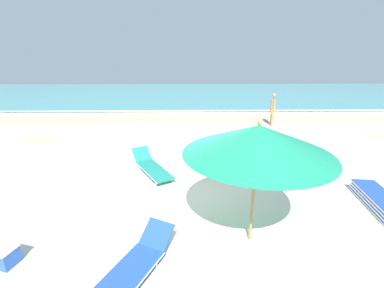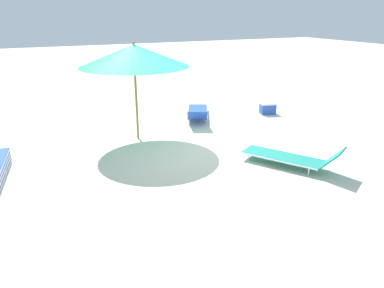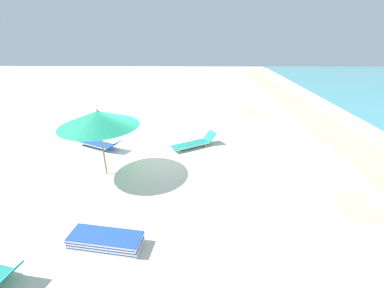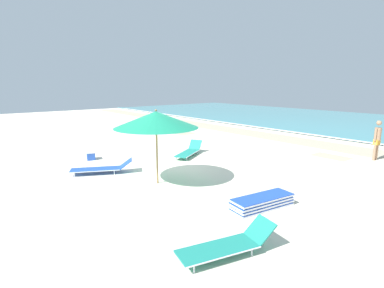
% 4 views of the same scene
% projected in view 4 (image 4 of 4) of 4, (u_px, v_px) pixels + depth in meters
% --- Properties ---
extents(ground_plane, '(60.00, 60.00, 0.16)m').
position_uv_depth(ground_plane, '(172.00, 171.00, 11.88)').
color(ground_plane, beige).
extents(ocean_water, '(60.00, 18.55, 0.07)m').
position_uv_depth(ocean_water, '(380.00, 125.00, 24.57)').
color(ocean_water, teal).
rests_on(ocean_water, ground_plane).
extents(beach_umbrella, '(2.77, 2.77, 2.51)m').
position_uv_depth(beach_umbrella, '(156.00, 120.00, 9.74)').
color(beach_umbrella, '#9E7547').
rests_on(beach_umbrella, ground_plane).
extents(lounger_stack, '(0.87, 1.94, 0.32)m').
position_uv_depth(lounger_stack, '(262.00, 202.00, 8.12)').
color(lounger_stack, blue).
rests_on(lounger_stack, ground_plane).
extents(sun_lounger_under_umbrella, '(1.61, 2.16, 0.59)m').
position_uv_depth(sun_lounger_under_umbrella, '(189.00, 151.00, 14.02)').
color(sun_lounger_under_umbrella, '#1E8475').
rests_on(sun_lounger_under_umbrella, ground_plane).
extents(sun_lounger_beside_umbrella, '(1.55, 2.28, 0.51)m').
position_uv_depth(sun_lounger_beside_umbrella, '(102.00, 168.00, 11.25)').
color(sun_lounger_beside_umbrella, blue).
rests_on(sun_lounger_beside_umbrella, ground_plane).
extents(sun_lounger_near_water_left, '(1.06, 2.11, 0.55)m').
position_uv_depth(sun_lounger_near_water_left, '(228.00, 244.00, 5.88)').
color(sun_lounger_near_water_left, '#1E8475').
rests_on(sun_lounger_near_water_left, ground_plane).
extents(beachgoer_wading_adult, '(0.27, 0.45, 1.76)m').
position_uv_depth(beachgoer_wading_adult, '(377.00, 138.00, 13.06)').
color(beachgoer_wading_adult, '#A37A5B').
rests_on(beachgoer_wading_adult, ground_plane).
extents(cooler_box, '(0.58, 0.48, 0.37)m').
position_uv_depth(cooler_box, '(91.00, 155.00, 13.34)').
color(cooler_box, blue).
rests_on(cooler_box, ground_plane).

